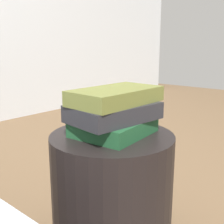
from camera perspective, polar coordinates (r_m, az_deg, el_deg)
side_table at (r=1.04m, az=-0.00°, el=-15.92°), size 0.41×0.41×0.43m
book_forest at (r=0.95m, az=0.47°, el=-2.90°), size 0.25×0.22×0.05m
book_charcoal at (r=0.92m, az=0.33°, el=-0.02°), size 0.30×0.22×0.05m
book_olive at (r=0.92m, az=0.77°, el=3.19°), size 0.30×0.18×0.05m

